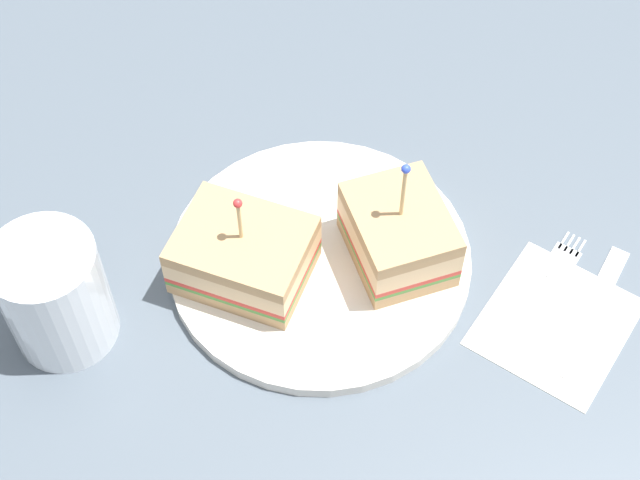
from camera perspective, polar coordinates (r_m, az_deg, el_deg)
ground_plane at (r=78.68cm, az=-0.00°, el=-1.74°), size 103.46×103.46×2.00cm
plate at (r=77.41cm, az=-0.00°, el=-1.10°), size 24.28×24.28×1.07cm
sandwich_half_front at (r=74.25cm, az=-4.56°, el=-0.87°), size 12.02×10.77×9.19cm
sandwich_half_back at (r=75.04cm, az=4.68°, el=0.33°), size 11.13×10.50×10.96cm
drink_glass at (r=73.15cm, az=-15.40°, el=-3.27°), size 7.82×7.82×9.85cm
napkin at (r=76.89cm, az=13.79°, el=-4.77°), size 11.79×12.80×0.15cm
fork at (r=79.22cm, az=13.68°, el=-2.00°), size 2.86×11.90×0.35cm
knife at (r=78.63cm, az=16.06°, el=-3.53°), size 3.60×13.29×0.35cm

